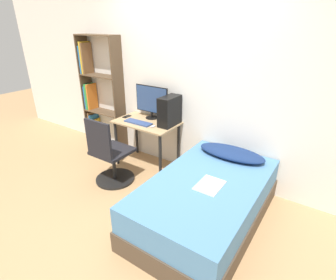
% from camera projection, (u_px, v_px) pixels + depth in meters
% --- Properties ---
extents(ground_plane, '(14.00, 14.00, 0.00)m').
position_uv_depth(ground_plane, '(123.00, 213.00, 3.11)').
color(ground_plane, tan).
extents(wall_back, '(8.00, 0.05, 2.50)m').
position_uv_depth(wall_back, '(185.00, 86.00, 3.64)').
color(wall_back, silver).
rests_on(wall_back, ground_plane).
extents(desk, '(0.93, 0.57, 0.72)m').
position_uv_depth(desk, '(147.00, 130.00, 3.91)').
color(desk, tan).
rests_on(desk, ground_plane).
extents(bookshelf, '(0.79, 0.25, 1.89)m').
position_uv_depth(bookshelf, '(97.00, 95.00, 4.52)').
color(bookshelf, brown).
rests_on(bookshelf, ground_plane).
extents(office_chair, '(0.55, 0.55, 0.96)m').
position_uv_depth(office_chair, '(110.00, 159.00, 3.56)').
color(office_chair, black).
rests_on(office_chair, ground_plane).
extents(bed, '(1.10, 1.85, 0.52)m').
position_uv_depth(bed, '(206.00, 201.00, 2.89)').
color(bed, '#4C3D2D').
rests_on(bed, ground_plane).
extents(pillow, '(0.83, 0.36, 0.11)m').
position_uv_depth(pillow, '(231.00, 153.00, 3.26)').
color(pillow, navy).
rests_on(pillow, bed).
extents(magazine, '(0.24, 0.32, 0.01)m').
position_uv_depth(magazine, '(210.00, 185.00, 2.70)').
color(magazine, silver).
rests_on(magazine, bed).
extents(monitor, '(0.57, 0.19, 0.49)m').
position_uv_depth(monitor, '(152.00, 101.00, 3.90)').
color(monitor, black).
rests_on(monitor, desk).
extents(keyboard, '(0.43, 0.14, 0.02)m').
position_uv_depth(keyboard, '(138.00, 122.00, 3.80)').
color(keyboard, '#33477A').
rests_on(keyboard, desk).
extents(pc_tower, '(0.18, 0.37, 0.41)m').
position_uv_depth(pc_tower, '(170.00, 111.00, 3.65)').
color(pc_tower, black).
rests_on(pc_tower, desk).
extents(mouse, '(0.06, 0.09, 0.02)m').
position_uv_depth(mouse, '(153.00, 126.00, 3.66)').
color(mouse, silver).
rests_on(mouse, desk).
extents(phone, '(0.07, 0.14, 0.01)m').
position_uv_depth(phone, '(127.00, 116.00, 4.06)').
color(phone, black).
rests_on(phone, desk).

